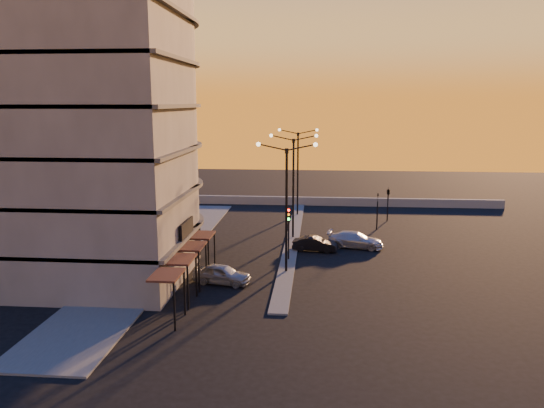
{
  "coord_description": "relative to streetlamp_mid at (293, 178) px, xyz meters",
  "views": [
    {
      "loc": [
        2.24,
        -37.07,
        12.24
      ],
      "look_at": [
        -1.64,
        6.81,
        3.77
      ],
      "focal_mm": 35.0,
      "sensor_mm": 36.0,
      "label": 1
    }
  ],
  "objects": [
    {
      "name": "car_hatchback",
      "position": [
        -4.24,
        -12.79,
        -4.91
      ],
      "size": [
        4.22,
        2.37,
        1.36
      ],
      "primitive_type": "imported",
      "rotation": [
        0.0,
        0.0,
        1.37
      ],
      "color": "#9A9DA1",
      "rests_on": "ground"
    },
    {
      "name": "median",
      "position": [
        0.0,
        0.0,
        -5.53
      ],
      "size": [
        1.2,
        36.0,
        0.12
      ],
      "primitive_type": "cube",
      "color": "#545451",
      "rests_on": "ground"
    },
    {
      "name": "car_wagon",
      "position": [
        5.46,
        -2.7,
        -4.91
      ],
      "size": [
        5.0,
        2.8,
        1.37
      ],
      "primitive_type": "imported",
      "rotation": [
        0.0,
        0.0,
        1.38
      ],
      "color": "#B7B9C0",
      "rests_on": "ground"
    },
    {
      "name": "streetlamp_near",
      "position": [
        0.0,
        -10.0,
        0.0
      ],
      "size": [
        4.32,
        0.32,
        9.51
      ],
      "color": "black",
      "rests_on": "ground"
    },
    {
      "name": "signal_east_a",
      "position": [
        8.0,
        4.0,
        -3.66
      ],
      "size": [
        0.13,
        0.16,
        3.6
      ],
      "color": "black",
      "rests_on": "ground"
    },
    {
      "name": "building",
      "position": [
        -14.0,
        -9.97,
        6.32
      ],
      "size": [
        14.35,
        17.08,
        25.0
      ],
      "color": "#635D57",
      "rests_on": "ground"
    },
    {
      "name": "parapet",
      "position": [
        2.0,
        16.0,
        -5.09
      ],
      "size": [
        44.0,
        0.5,
        1.0
      ],
      "primitive_type": "cube",
      "color": "gray",
      "rests_on": "ground"
    },
    {
      "name": "streetlamp_mid",
      "position": [
        0.0,
        0.0,
        0.0
      ],
      "size": [
        4.32,
        0.32,
        9.51
      ],
      "color": "black",
      "rests_on": "ground"
    },
    {
      "name": "traffic_light_main",
      "position": [
        0.0,
        -7.13,
        -2.7
      ],
      "size": [
        0.28,
        0.44,
        4.25
      ],
      "color": "black",
      "rests_on": "ground"
    },
    {
      "name": "sidewalk_west",
      "position": [
        -10.5,
        -6.0,
        -5.53
      ],
      "size": [
        5.0,
        40.0,
        0.12
      ],
      "primitive_type": "cube",
      "color": "#545451",
      "rests_on": "ground"
    },
    {
      "name": "car_sedan",
      "position": [
        2.05,
        -4.11,
        -4.98
      ],
      "size": [
        3.84,
        1.73,
        1.22
      ],
      "primitive_type": "imported",
      "rotation": [
        0.0,
        0.0,
        1.45
      ],
      "color": "black",
      "rests_on": "ground"
    },
    {
      "name": "streetlamp_far",
      "position": [
        0.0,
        10.0,
        0.0
      ],
      "size": [
        4.32,
        0.32,
        9.51
      ],
      "color": "black",
      "rests_on": "ground"
    },
    {
      "name": "ground",
      "position": [
        0.0,
        -10.0,
        -5.59
      ],
      "size": [
        120.0,
        120.0,
        0.0
      ],
      "primitive_type": "plane",
      "color": "black",
      "rests_on": "ground"
    },
    {
      "name": "signal_east_b",
      "position": [
        9.5,
        8.0,
        -2.49
      ],
      "size": [
        0.42,
        1.99,
        3.6
      ],
      "color": "black",
      "rests_on": "ground"
    }
  ]
}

